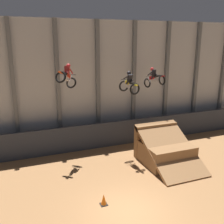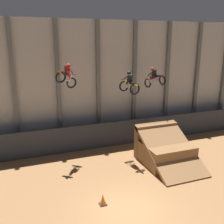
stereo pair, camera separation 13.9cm
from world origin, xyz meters
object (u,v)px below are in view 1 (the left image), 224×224
object	(u,v)px
dirt_ramp	(164,149)
rider_bike_right_air	(154,78)
rider_bike_left_air	(67,76)
rider_bike_center_air	(129,84)
traffic_cone_near_ramp	(104,200)

from	to	relation	value
dirt_ramp	rider_bike_right_air	size ratio (longest dim) A/B	2.44
dirt_ramp	rider_bike_right_air	xyz separation A→B (m)	(0.77, 2.98, 4.35)
rider_bike_left_air	rider_bike_center_air	size ratio (longest dim) A/B	0.99
rider_bike_left_air	rider_bike_right_air	xyz separation A→B (m)	(6.65, 0.62, -0.55)
dirt_ramp	rider_bike_center_air	distance (m)	4.98
rider_bike_center_air	rider_bike_right_air	world-z (taller)	same
rider_bike_left_air	rider_bike_right_air	world-z (taller)	rider_bike_left_air
rider_bike_left_air	traffic_cone_near_ramp	world-z (taller)	rider_bike_left_air
rider_bike_center_air	dirt_ramp	bearing A→B (deg)	-40.09
rider_bike_center_air	rider_bike_right_air	bearing A→B (deg)	24.39
dirt_ramp	rider_bike_right_air	bearing A→B (deg)	75.51
dirt_ramp	rider_bike_right_air	world-z (taller)	rider_bike_right_air
rider_bike_left_air	traffic_cone_near_ramp	distance (m)	7.82
rider_bike_center_air	traffic_cone_near_ramp	xyz separation A→B (m)	(-3.41, -4.57, -4.91)
dirt_ramp	rider_bike_center_air	xyz separation A→B (m)	(-2.01, 1.37, 4.35)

